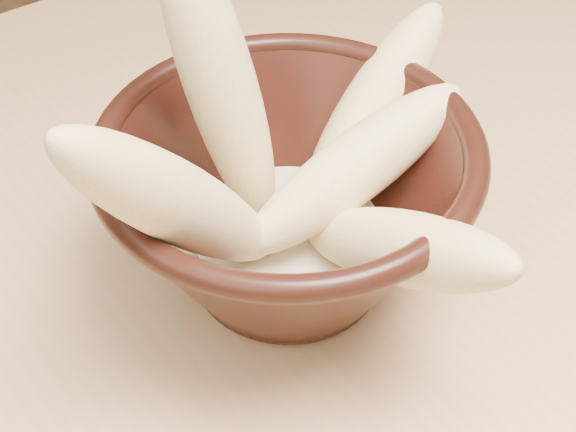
% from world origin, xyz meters
% --- Properties ---
extents(table, '(1.20, 0.80, 0.75)m').
position_xyz_m(table, '(0.00, 0.00, 0.67)').
color(table, tan).
rests_on(table, ground).
extents(bowl, '(0.20, 0.20, 0.11)m').
position_xyz_m(bowl, '(-0.22, 0.01, 0.81)').
color(bowl, black).
rests_on(bowl, table).
extents(milk_puddle, '(0.11, 0.11, 0.02)m').
position_xyz_m(milk_puddle, '(-0.22, 0.01, 0.79)').
color(milk_puddle, beige).
rests_on(milk_puddle, bowl).
extents(banana_upright, '(0.06, 0.09, 0.18)m').
position_xyz_m(banana_upright, '(-0.24, 0.05, 0.88)').
color(banana_upright, '#D2B87C').
rests_on(banana_upright, bowl).
extents(banana_left, '(0.14, 0.06, 0.16)m').
position_xyz_m(banana_left, '(-0.29, -0.01, 0.86)').
color(banana_left, '#D2B87C').
rests_on(banana_left, bowl).
extents(banana_right, '(0.14, 0.07, 0.11)m').
position_xyz_m(banana_right, '(-0.15, 0.03, 0.83)').
color(banana_right, '#D2B87C').
rests_on(banana_right, bowl).
extents(banana_across, '(0.15, 0.04, 0.08)m').
position_xyz_m(banana_across, '(-0.19, -0.01, 0.83)').
color(banana_across, '#D2B87C').
rests_on(banana_across, bowl).
extents(banana_front, '(0.05, 0.15, 0.11)m').
position_xyz_m(banana_front, '(-0.21, -0.06, 0.83)').
color(banana_front, '#D2B87C').
rests_on(banana_front, bowl).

